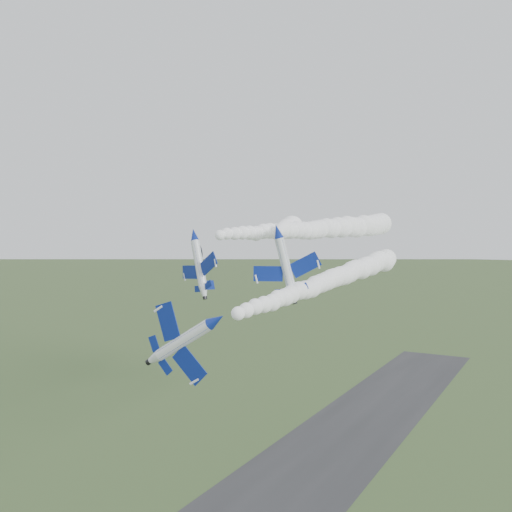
{
  "coord_description": "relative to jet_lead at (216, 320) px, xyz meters",
  "views": [
    {
      "loc": [
        43.06,
        -57.34,
        45.24
      ],
      "look_at": [
        0.96,
        18.89,
        41.78
      ],
      "focal_mm": 40.0,
      "sensor_mm": 36.0,
      "label": 1
    }
  ],
  "objects": [
    {
      "name": "runway",
      "position": [
        -6.42,
        30.78,
        -34.95
      ],
      "size": [
        24.0,
        260.0,
        0.04
      ],
      "primitive_type": "cube",
      "color": "#2B2B2D",
      "rests_on": "ground"
    },
    {
      "name": "jet_lead",
      "position": [
        0.0,
        0.0,
        0.0
      ],
      "size": [
        5.79,
        12.93,
        9.17
      ],
      "rotation": [
        0.0,
        1.02,
        0.06
      ],
      "color": "white"
    },
    {
      "name": "smoke_trail_jet_lead",
      "position": [
        -0.42,
        39.16,
        2.12
      ],
      "size": [
        8.72,
        71.42,
        4.51
      ],
      "primitive_type": null,
      "rotation": [
        0.0,
        0.0,
        0.06
      ],
      "color": "white"
    },
    {
      "name": "jet_pair_left",
      "position": [
        -18.08,
        21.07,
        10.1
      ],
      "size": [
        9.69,
        11.64,
        3.79
      ],
      "rotation": [
        0.0,
        -0.29,
        -0.37
      ],
      "color": "white"
    },
    {
      "name": "smoke_trail_jet_pair_left",
      "position": [
        -8.59,
        48.37,
        11.11
      ],
      "size": [
        23.21,
        50.2,
        4.83
      ],
      "primitive_type": null,
      "rotation": [
        0.0,
        0.0,
        -0.37
      ],
      "color": "white"
    },
    {
      "name": "jet_pair_right",
      "position": [
        -3.25,
        22.56,
        10.61
      ],
      "size": [
        10.29,
        12.08,
        3.78
      ],
      "rotation": [
        0.0,
        -0.24,
        0.43
      ],
      "color": "white"
    },
    {
      "name": "smoke_trail_jet_pair_right",
      "position": [
        -15.49,
        51.57,
        11.32
      ],
      "size": [
        28.42,
        53.71,
        5.13
      ],
      "primitive_type": null,
      "rotation": [
        0.0,
        0.0,
        0.43
      ],
      "color": "white"
    }
  ]
}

